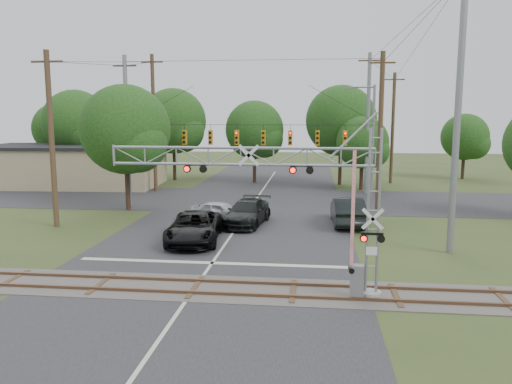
# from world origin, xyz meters

# --- Properties ---
(ground) EXTENTS (160.00, 160.00, 0.00)m
(ground) POSITION_xyz_m (0.00, 0.00, 0.00)
(ground) COLOR #32441F
(ground) RESTS_ON ground
(road_main) EXTENTS (14.00, 90.00, 0.02)m
(road_main) POSITION_xyz_m (0.00, 10.00, 0.01)
(road_main) COLOR #262628
(road_main) RESTS_ON ground
(road_cross) EXTENTS (90.00, 12.00, 0.02)m
(road_cross) POSITION_xyz_m (0.00, 24.00, 0.01)
(road_cross) COLOR #262628
(road_cross) RESTS_ON ground
(railroad_track) EXTENTS (90.00, 3.20, 0.17)m
(railroad_track) POSITION_xyz_m (0.00, 2.00, 0.03)
(railroad_track) COLOR #4D4742
(railroad_track) RESTS_ON ground
(crossing_gantry) EXTENTS (10.55, 0.83, 6.53)m
(crossing_gantry) POSITION_xyz_m (3.92, 1.65, 4.08)
(crossing_gantry) COLOR gray
(crossing_gantry) RESTS_ON ground
(traffic_signal_span) EXTENTS (19.34, 0.36, 11.50)m
(traffic_signal_span) POSITION_xyz_m (0.85, 20.00, 5.66)
(traffic_signal_span) COLOR gray
(traffic_signal_span) RESTS_ON ground
(pickup_black) EXTENTS (3.29, 6.17, 1.65)m
(pickup_black) POSITION_xyz_m (-1.81, 9.50, 0.82)
(pickup_black) COLOR black
(pickup_black) RESTS_ON ground
(car_dark) EXTENTS (2.99, 5.74, 1.59)m
(car_dark) POSITION_xyz_m (0.53, 14.21, 0.80)
(car_dark) COLOR black
(car_dark) RESTS_ON ground
(sedan_silver) EXTENTS (4.37, 2.63, 1.39)m
(sedan_silver) POSITION_xyz_m (-1.31, 14.78, 0.70)
(sedan_silver) COLOR #B9BEC2
(sedan_silver) RESTS_ON ground
(suv_dark) EXTENTS (2.05, 5.49, 1.79)m
(suv_dark) POSITION_xyz_m (6.97, 15.02, 0.90)
(suv_dark) COLOR black
(suv_dark) RESTS_ON ground
(commercial_building) EXTENTS (17.88, 9.82, 4.07)m
(commercial_building) POSITION_xyz_m (-19.31, 30.45, 2.04)
(commercial_building) COLOR #9E8769
(commercial_building) RESTS_ON ground
(streetlight) EXTENTS (2.54, 0.26, 9.53)m
(streetlight) POSITION_xyz_m (9.47, 25.71, 5.33)
(streetlight) COLOR gray
(streetlight) RESTS_ON ground
(utility_poles) EXTENTS (26.27, 27.67, 14.36)m
(utility_poles) POSITION_xyz_m (2.99, 22.31, 6.32)
(utility_poles) COLOR #473120
(utility_poles) RESTS_ON ground
(treeline) EXTENTS (51.72, 28.10, 10.06)m
(treeline) POSITION_xyz_m (-3.76, 31.79, 5.85)
(treeline) COLOR #362218
(treeline) RESTS_ON ground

